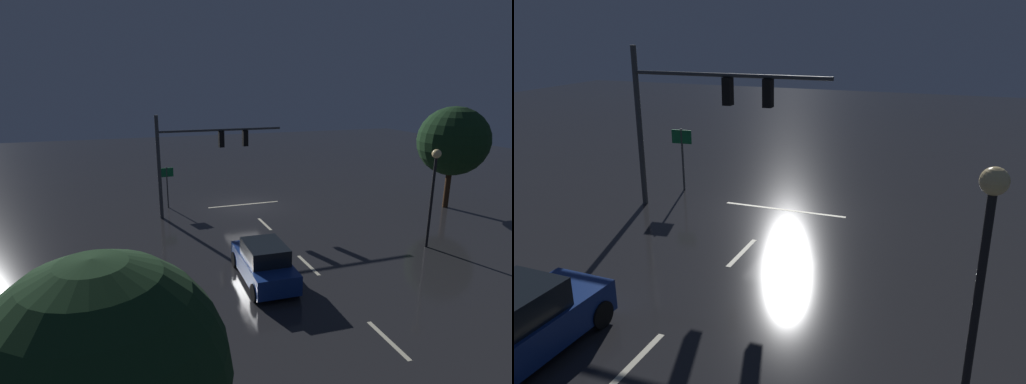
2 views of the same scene
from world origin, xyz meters
TOP-DOWN VIEW (x-y plane):
  - ground_plane at (0.00, 0.00)m, footprint 80.00×80.00m
  - traffic_signal_assembly at (3.11, 0.89)m, footprint 7.87×0.47m
  - lane_dash_far at (0.00, 4.00)m, footprint 0.16×2.20m
  - lane_dash_mid at (0.00, 10.00)m, footprint 0.16×2.20m
  - lane_dash_near at (0.00, 16.00)m, footprint 0.16×2.20m
  - stop_bar at (0.00, -0.30)m, footprint 5.00×0.16m
  - car_approaching at (2.44, 10.72)m, footprint 2.03×4.42m
  - street_lamp_left_kerb at (-6.68, 9.91)m, footprint 0.44×0.44m
  - route_sign at (5.03, -1.23)m, footprint 0.90×0.14m
  - tree_left_near at (-12.75, 4.58)m, footprint 4.47×4.47m
  - tree_right_near at (8.21, 20.66)m, footprint 3.45×3.45m

SIDE VIEW (x-z plane):
  - ground_plane at x=0.00m, z-range 0.00..0.00m
  - lane_dash_far at x=0.00m, z-range 0.00..0.01m
  - lane_dash_mid at x=0.00m, z-range 0.00..0.01m
  - lane_dash_near at x=0.00m, z-range 0.00..0.01m
  - stop_bar at x=0.00m, z-range 0.00..0.01m
  - car_approaching at x=2.44m, z-range -0.05..1.65m
  - route_sign at x=5.03m, z-range 0.61..3.38m
  - street_lamp_left_kerb at x=-6.68m, z-range 1.01..6.04m
  - traffic_signal_assembly at x=3.11m, z-range 1.05..7.37m
  - tree_right_near at x=8.21m, z-range 1.25..7.25m
  - tree_left_near at x=-12.75m, z-range 1.11..7.83m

